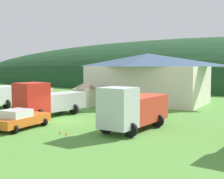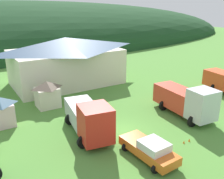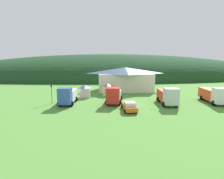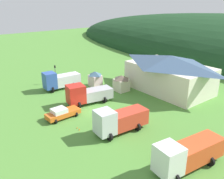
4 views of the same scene
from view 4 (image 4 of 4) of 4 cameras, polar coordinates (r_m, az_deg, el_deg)
The scene contains 12 objects.
ground_plane at distance 38.47m, azimuth -4.90°, elevation -5.15°, with size 200.00×200.00×0.00m, color #518C38.
depot_building at distance 47.18m, azimuth 13.30°, elevation 3.84°, with size 16.30×10.06×6.82m.
play_shed_cream at distance 46.27m, azimuth 2.21°, elevation 1.55°, with size 2.67×2.52×3.09m.
play_shed_pink at distance 49.01m, azimuth -3.96°, elevation 2.58°, with size 2.49×2.22×3.03m.
box_truck_blue at distance 48.34m, azimuth -12.08°, elevation 2.18°, with size 3.40×7.21×3.59m.
crane_truck_red at distance 40.71m, azimuth -6.01°, elevation -1.03°, with size 4.01×7.99×3.53m.
tow_truck_silver at distance 31.96m, azimuth 1.62°, elevation -7.10°, with size 3.59×7.57×3.60m.
heavy_rig_white at distance 26.80m, azimuth 17.09°, elevation -14.15°, with size 3.78×8.53×3.51m.
service_pickup_orange at distance 36.73m, azimuth -11.59°, elevation -5.39°, with size 2.55×5.17×1.66m.
traffic_light_west at distance 51.32m, azimuth -13.12°, elevation 3.91°, with size 0.20×0.32×3.91m.
traffic_cone_near_pickup at distance 33.51m, azimuth -7.67°, elevation -9.41°, with size 0.36×0.36×0.53m, color orange.
traffic_cone_mid_row at distance 34.00m, azimuth -8.17°, elevation -8.96°, with size 0.36×0.36×0.46m, color orange.
Camera 4 is at (29.20, -18.75, 16.61)m, focal length 39.08 mm.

